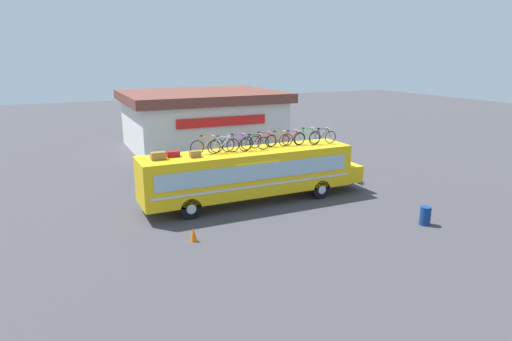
{
  "coord_description": "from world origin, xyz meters",
  "views": [
    {
      "loc": [
        -9.27,
        -20.76,
        7.78
      ],
      "look_at": [
        0.45,
        0.0,
        1.73
      ],
      "focal_mm": 30.89,
      "sensor_mm": 36.0,
      "label": 1
    }
  ],
  "objects_px": {
    "bus": "(252,172)",
    "rooftop_bicycle_6": "(279,140)",
    "luggage_bag_1": "(158,156)",
    "traffic_cone": "(193,234)",
    "rooftop_bicycle_7": "(292,139)",
    "rooftop_bicycle_9": "(322,137)",
    "rooftop_bicycle_1": "(207,146)",
    "rooftop_bicycle_5": "(263,141)",
    "luggage_bag_2": "(173,154)",
    "rooftop_bicycle_8": "(307,137)",
    "trash_bin": "(425,216)",
    "luggage_bag_3": "(195,154)",
    "rooftop_bicycle_2": "(223,146)",
    "rooftop_bicycle_3": "(237,144)",
    "rooftop_bicycle_4": "(254,143)"
  },
  "relations": [
    {
      "from": "rooftop_bicycle_7",
      "to": "rooftop_bicycle_9",
      "type": "distance_m",
      "value": 1.8
    },
    {
      "from": "luggage_bag_3",
      "to": "rooftop_bicycle_8",
      "type": "distance_m",
      "value": 6.72
    },
    {
      "from": "luggage_bag_1",
      "to": "traffic_cone",
      "type": "xyz_separation_m",
      "value": [
        0.52,
        -3.68,
        -2.74
      ]
    },
    {
      "from": "rooftop_bicycle_5",
      "to": "rooftop_bicycle_9",
      "type": "relative_size",
      "value": 0.95
    },
    {
      "from": "rooftop_bicycle_1",
      "to": "rooftop_bicycle_9",
      "type": "distance_m",
      "value": 6.72
    },
    {
      "from": "rooftop_bicycle_7",
      "to": "trash_bin",
      "type": "relative_size",
      "value": 1.86
    },
    {
      "from": "rooftop_bicycle_4",
      "to": "rooftop_bicycle_8",
      "type": "xyz_separation_m",
      "value": [
        3.4,
        0.24,
        0.02
      ]
    },
    {
      "from": "rooftop_bicycle_8",
      "to": "luggage_bag_2",
      "type": "bearing_deg",
      "value": 179.04
    },
    {
      "from": "luggage_bag_3",
      "to": "bus",
      "type": "bearing_deg",
      "value": 5.19
    },
    {
      "from": "rooftop_bicycle_4",
      "to": "rooftop_bicycle_9",
      "type": "height_order",
      "value": "rooftop_bicycle_9"
    },
    {
      "from": "rooftop_bicycle_3",
      "to": "rooftop_bicycle_7",
      "type": "distance_m",
      "value": 3.31
    },
    {
      "from": "rooftop_bicycle_2",
      "to": "rooftop_bicycle_3",
      "type": "bearing_deg",
      "value": 10.02
    },
    {
      "from": "rooftop_bicycle_4",
      "to": "trash_bin",
      "type": "bearing_deg",
      "value": -47.26
    },
    {
      "from": "bus",
      "to": "rooftop_bicycle_1",
      "type": "distance_m",
      "value": 2.91
    },
    {
      "from": "traffic_cone",
      "to": "rooftop_bicycle_6",
      "type": "bearing_deg",
      "value": 32.83
    },
    {
      "from": "luggage_bag_1",
      "to": "rooftop_bicycle_2",
      "type": "height_order",
      "value": "rooftop_bicycle_2"
    },
    {
      "from": "bus",
      "to": "rooftop_bicycle_4",
      "type": "height_order",
      "value": "rooftop_bicycle_4"
    },
    {
      "from": "rooftop_bicycle_1",
      "to": "rooftop_bicycle_6",
      "type": "distance_m",
      "value": 4.21
    },
    {
      "from": "rooftop_bicycle_2",
      "to": "rooftop_bicycle_9",
      "type": "xyz_separation_m",
      "value": [
        5.89,
        -0.21,
        0.01
      ]
    },
    {
      "from": "rooftop_bicycle_8",
      "to": "trash_bin",
      "type": "distance_m",
      "value": 7.64
    },
    {
      "from": "luggage_bag_1",
      "to": "rooftop_bicycle_4",
      "type": "xyz_separation_m",
      "value": [
        5.07,
        -0.07,
        0.2
      ]
    },
    {
      "from": "rooftop_bicycle_8",
      "to": "trash_bin",
      "type": "xyz_separation_m",
      "value": [
        2.51,
        -6.64,
        -2.83
      ]
    },
    {
      "from": "rooftop_bicycle_6",
      "to": "rooftop_bicycle_9",
      "type": "relative_size",
      "value": 0.97
    },
    {
      "from": "bus",
      "to": "rooftop_bicycle_6",
      "type": "xyz_separation_m",
      "value": [
        1.79,
        0.32,
        1.56
      ]
    },
    {
      "from": "rooftop_bicycle_1",
      "to": "rooftop_bicycle_7",
      "type": "xyz_separation_m",
      "value": [
        4.97,
        -0.01,
        -0.03
      ]
    },
    {
      "from": "trash_bin",
      "to": "traffic_cone",
      "type": "height_order",
      "value": "trash_bin"
    },
    {
      "from": "luggage_bag_2",
      "to": "rooftop_bicycle_5",
      "type": "bearing_deg",
      "value": 1.97
    },
    {
      "from": "rooftop_bicycle_3",
      "to": "traffic_cone",
      "type": "xyz_separation_m",
      "value": [
        -3.72,
        -3.89,
        -2.95
      ]
    },
    {
      "from": "rooftop_bicycle_5",
      "to": "rooftop_bicycle_6",
      "type": "bearing_deg",
      "value": -6.93
    },
    {
      "from": "luggage_bag_2",
      "to": "luggage_bag_1",
      "type": "bearing_deg",
      "value": -159.34
    },
    {
      "from": "rooftop_bicycle_6",
      "to": "rooftop_bicycle_7",
      "type": "xyz_separation_m",
      "value": [
        0.75,
        -0.09,
        -0.0
      ]
    },
    {
      "from": "rooftop_bicycle_2",
      "to": "rooftop_bicycle_4",
      "type": "bearing_deg",
      "value": -4.53
    },
    {
      "from": "rooftop_bicycle_2",
      "to": "rooftop_bicycle_6",
      "type": "height_order",
      "value": "rooftop_bicycle_2"
    },
    {
      "from": "luggage_bag_2",
      "to": "traffic_cone",
      "type": "xyz_separation_m",
      "value": [
        -0.29,
        -3.98,
        -2.7
      ]
    },
    {
      "from": "luggage_bag_2",
      "to": "rooftop_bicycle_9",
      "type": "bearing_deg",
      "value": -3.01
    },
    {
      "from": "rooftop_bicycle_2",
      "to": "rooftop_bicycle_9",
      "type": "bearing_deg",
      "value": -2.02
    },
    {
      "from": "bus",
      "to": "rooftop_bicycle_3",
      "type": "relative_size",
      "value": 7.07
    },
    {
      "from": "luggage_bag_3",
      "to": "rooftop_bicycle_2",
      "type": "height_order",
      "value": "rooftop_bicycle_2"
    },
    {
      "from": "traffic_cone",
      "to": "rooftop_bicycle_1",
      "type": "bearing_deg",
      "value": 62.6
    },
    {
      "from": "trash_bin",
      "to": "luggage_bag_3",
      "type": "bearing_deg",
      "value": 145.97
    },
    {
      "from": "rooftop_bicycle_2",
      "to": "trash_bin",
      "type": "relative_size",
      "value": 1.96
    },
    {
      "from": "luggage_bag_3",
      "to": "rooftop_bicycle_8",
      "type": "relative_size",
      "value": 0.29
    },
    {
      "from": "trash_bin",
      "to": "rooftop_bicycle_1",
      "type": "bearing_deg",
      "value": 141.24
    },
    {
      "from": "rooftop_bicycle_1",
      "to": "rooftop_bicycle_8",
      "type": "height_order",
      "value": "rooftop_bicycle_8"
    },
    {
      "from": "bus",
      "to": "luggage_bag_1",
      "type": "relative_size",
      "value": 18.22
    },
    {
      "from": "rooftop_bicycle_8",
      "to": "rooftop_bicycle_9",
      "type": "height_order",
      "value": "rooftop_bicycle_8"
    },
    {
      "from": "rooftop_bicycle_9",
      "to": "luggage_bag_3",
      "type": "bearing_deg",
      "value": -179.24
    },
    {
      "from": "luggage_bag_1",
      "to": "rooftop_bicycle_5",
      "type": "relative_size",
      "value": 0.41
    },
    {
      "from": "luggage_bag_3",
      "to": "rooftop_bicycle_9",
      "type": "relative_size",
      "value": 0.29
    },
    {
      "from": "luggage_bag_2",
      "to": "rooftop_bicycle_8",
      "type": "relative_size",
      "value": 0.35
    }
  ]
}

